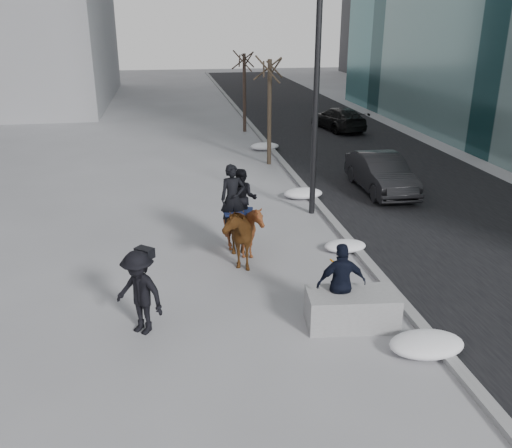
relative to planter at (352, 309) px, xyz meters
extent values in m
plane|color=gray|center=(-1.62, 1.01, -0.37)|extent=(120.00, 120.00, 0.00)
cube|color=black|center=(5.38, 11.01, -0.36)|extent=(8.00, 90.00, 0.01)
cube|color=gray|center=(1.38, 11.01, -0.31)|extent=(0.25, 90.00, 0.12)
cube|color=gray|center=(0.00, 0.00, 0.00)|extent=(1.91, 1.09, 0.73)
imported|color=black|center=(4.05, 8.71, 0.32)|extent=(1.49, 4.17, 1.37)
imported|color=black|center=(6.10, 20.27, 0.27)|extent=(2.44, 4.58, 1.26)
imported|color=#502D10|center=(-1.98, 3.51, 0.47)|extent=(1.00, 2.02, 1.66)
imported|color=black|center=(-1.98, 3.66, 1.31)|extent=(0.66, 0.45, 1.74)
cube|color=#0F1739|center=(-1.98, 3.66, 0.94)|extent=(0.51, 0.58, 0.06)
imported|color=#4D190F|center=(-1.68, 3.83, 0.40)|extent=(1.55, 1.66, 1.53)
imported|color=black|center=(-1.68, 3.98, 1.17)|extent=(0.91, 0.79, 1.59)
cube|color=#10193C|center=(-1.68, 3.98, 0.83)|extent=(0.61, 0.67, 0.06)
imported|color=black|center=(-0.20, 0.16, 0.51)|extent=(1.04, 0.45, 1.75)
cylinder|color=orange|center=(-0.25, 0.71, 0.78)|extent=(0.04, 0.18, 0.07)
imported|color=black|center=(-4.25, 0.44, 0.51)|extent=(1.29, 1.22, 1.75)
cube|color=black|center=(-4.10, 0.69, 1.25)|extent=(0.42, 0.40, 0.20)
cylinder|color=black|center=(0.98, 6.82, 4.13)|extent=(0.18, 0.18, 9.00)
ellipsoid|color=white|center=(1.08, 3.67, -0.22)|extent=(1.15, 0.73, 0.29)
ellipsoid|color=white|center=(1.08, 15.97, -0.19)|extent=(1.38, 0.87, 0.35)
ellipsoid|color=white|center=(1.08, 8.38, -0.19)|extent=(1.38, 0.87, 0.35)
ellipsoid|color=white|center=(1.08, -1.20, -0.18)|extent=(1.45, 0.92, 0.37)
camera|label=1|loc=(-3.52, -9.29, 5.57)|focal=38.00mm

